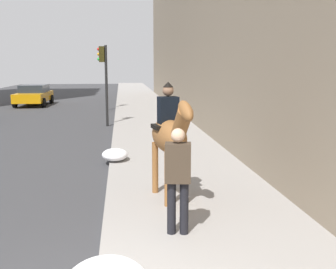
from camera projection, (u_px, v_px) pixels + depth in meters
mounted_horse_near at (170, 135)px, 8.13m from camera, size 2.14×0.83×2.34m
pedestrian_greeting at (178, 174)px, 6.49m from camera, size 0.32×0.44×1.70m
car_mid_lane at (34, 95)px, 28.98m from camera, size 4.58×2.17×1.44m
traffic_light_near_curb at (104, 72)px, 18.80m from camera, size 0.20×0.44×3.67m
traffic_light_far_curb at (105, 69)px, 25.59m from camera, size 0.20×0.44×3.81m
snow_pile_far at (115, 155)px, 11.74m from camera, size 0.94×0.73×0.33m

